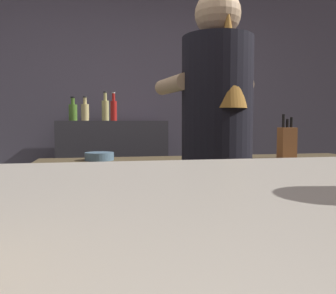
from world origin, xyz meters
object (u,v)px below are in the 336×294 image
object	(u,v)px
bartender	(217,148)
bottle_vinegar	(73,112)
bottle_hot_sauce	(85,111)
mixing_bowl	(99,156)
chefs_knife	(238,160)
bottle_soy	(105,110)
knife_block	(287,142)
bottle_olive_oil	(114,110)

from	to	relation	value
bartender	bottle_vinegar	size ratio (longest dim) A/B	8.16
bottle_hot_sauce	bartender	bearing A→B (deg)	-66.79
bottle_hot_sauce	mixing_bowl	bearing A→B (deg)	-83.41
chefs_knife	bottle_vinegar	size ratio (longest dim) A/B	1.10
mixing_bowl	bottle_soy	distance (m)	1.17
bottle_hot_sauce	bottle_soy	xyz separation A→B (m)	(0.18, 0.10, 0.02)
mixing_bowl	chefs_knife	size ratio (longest dim) A/B	0.74
bartender	mixing_bowl	bearing A→B (deg)	35.71
mixing_bowl	bottle_vinegar	distance (m)	1.19
knife_block	chefs_knife	bearing A→B (deg)	-172.84
mixing_bowl	bartender	bearing A→B (deg)	-45.20
mixing_bowl	chefs_knife	distance (m)	0.86
bartender	bottle_hot_sauce	size ratio (longest dim) A/B	8.28
bottle_olive_oil	bottle_vinegar	xyz separation A→B (m)	(-0.36, 0.13, -0.01)
knife_block	bottle_hot_sauce	xyz separation A→B (m)	(-1.31, 1.13, 0.23)
bottle_hot_sauce	knife_block	bearing A→B (deg)	-40.90
bartender	bottle_soy	world-z (taller)	bartender
bartender	chefs_knife	world-z (taller)	bartender
knife_block	bottle_vinegar	bearing A→B (deg)	138.78
knife_block	mixing_bowl	distance (m)	1.20
bottle_vinegar	bottle_soy	xyz separation A→B (m)	(0.29, -0.01, 0.02)
mixing_bowl	bottle_soy	xyz separation A→B (m)	(0.06, 1.12, 0.33)
bottle_hot_sauce	bottle_soy	bearing A→B (deg)	29.20
bottle_hot_sauce	bottle_olive_oil	bearing A→B (deg)	-4.03
knife_block	mixing_bowl	bearing A→B (deg)	174.44
mixing_bowl	bottle_vinegar	world-z (taller)	bottle_vinegar
mixing_bowl	bottle_hot_sauce	bearing A→B (deg)	96.59
mixing_bowl	bottle_hot_sauce	size ratio (longest dim) A/B	0.82
bartender	bottle_olive_oil	size ratio (longest dim) A/B	7.01
knife_block	bottle_soy	world-z (taller)	bottle_soy
bartender	bottle_olive_oil	xyz separation A→B (m)	(-0.43, 1.57, 0.24)
bottle_olive_oil	bottle_soy	world-z (taller)	bottle_soy
chefs_knife	bottle_soy	size ratio (longest dim) A/B	0.89
bottle_hot_sauce	bottle_vinegar	size ratio (longest dim) A/B	0.99
knife_block	bottle_olive_oil	world-z (taller)	bottle_olive_oil
chefs_knife	bottle_vinegar	distance (m)	1.71
chefs_knife	knife_block	bearing A→B (deg)	28.98
bottle_olive_oil	knife_block	bearing A→B (deg)	-46.50
knife_block	bottle_hot_sauce	size ratio (longest dim) A/B	1.32
knife_block	bottle_soy	xyz separation A→B (m)	(-1.13, 1.23, 0.25)
chefs_knife	bottle_olive_oil	distance (m)	1.40
knife_block	bottle_hot_sauce	distance (m)	1.75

